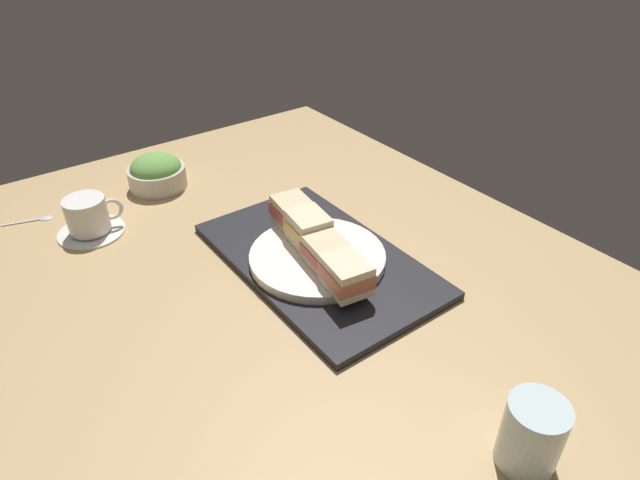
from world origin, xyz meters
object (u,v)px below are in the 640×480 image
Objects in this scene: sandwich_inner_near at (327,253)px; coffee_cup at (88,218)px; sandwich_nearmost at (347,275)px; drinking_glass at (532,435)px; sandwich_farmost at (293,212)px; salad_bowl at (157,173)px; sandwich_inner_far at (309,229)px; teaspoon at (39,218)px; sandwich_plate at (317,257)px.

coffee_cup is (38.45, 27.81, -2.05)cm from sandwich_inner_near.
drinking_glass reaches higher than sandwich_nearmost.
sandwich_inner_near is 0.96× the size of sandwich_farmost.
coffee_cup is at bearing 51.13° from sandwich_farmost.
sandwich_farmost is at bearing -159.91° from salad_bowl.
sandwich_farmost is at bearing -4.93° from drinking_glass.
sandwich_inner_far reaches higher than teaspoon.
drinking_glass is at bearing 178.55° from sandwich_nearmost.
sandwich_nearmost and sandwich_farmost have the same top height.
coffee_cup is at bearing 17.72° from drinking_glass.
sandwich_inner_far is at bearing 169.36° from sandwich_farmost.
sandwich_nearmost is 0.66× the size of salad_bowl.
salad_bowl is (48.48, 10.02, -1.97)cm from sandwich_inner_near.
sandwich_nearmost reaches higher than teaspoon.
coffee_cup is (-10.03, 17.79, -0.08)cm from salad_bowl.
sandwich_inner_far is at bearing -137.23° from coffee_cup.
sandwich_farmost is 39.15cm from coffee_cup.
coffee_cup is at bearing 35.88° from sandwich_inner_near.
sandwich_plate reaches higher than teaspoon.
drinking_glass reaches higher than coffee_cup.
salad_bowl is 90.56cm from drinking_glass.
drinking_glass is 97.05cm from teaspoon.
drinking_glass reaches higher than sandwich_farmost.
sandwich_plate is 45.11cm from coffee_cup.
sandwich_plate is 46.26cm from salad_bowl.
sandwich_nearmost is 7.09cm from sandwich_inner_near.
sandwich_farmost is (6.96, -1.31, -0.33)cm from sandwich_inner_far.
salad_bowl is 1.29× the size of teaspoon.
sandwich_inner_far is 0.88× the size of teaspoon.
drinking_glass is at bearing 175.07° from sandwich_farmost.
sandwich_farmost is 0.65× the size of coffee_cup.
sandwich_plate is at bearing -140.85° from coffee_cup.
sandwich_inner_near is at bearing -168.32° from salad_bowl.
teaspoon is (35.58, 37.60, -5.28)cm from sandwich_farmost.
sandwich_inner_far is at bearing -10.64° from sandwich_plate.
sandwich_inner_near is 47.50cm from coffee_cup.
sandwich_nearmost reaches higher than sandwich_plate.
salad_bowl is at bearing 13.35° from sandwich_plate.
sandwich_nearmost is 14.17cm from sandwich_inner_far.
sandwich_inner_near is (-3.48, 0.65, 3.19)cm from sandwich_plate.
sandwich_nearmost is at bearing -171.07° from salad_bowl.
sandwich_farmost is 0.90× the size of drinking_glass.
sandwich_nearmost is 21.25cm from sandwich_farmost.
sandwich_inner_near is 0.86× the size of drinking_glass.
sandwich_plate is at bearing -166.65° from salad_bowl.
sandwich_inner_far is 0.66× the size of coffee_cup.
sandwich_nearmost is at bearing -149.19° from teaspoon.
teaspoon is at bearing 87.64° from salad_bowl.
sandwich_nearmost is 0.64× the size of coffee_cup.
sandwich_inner_near is 41.80cm from drinking_glass.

